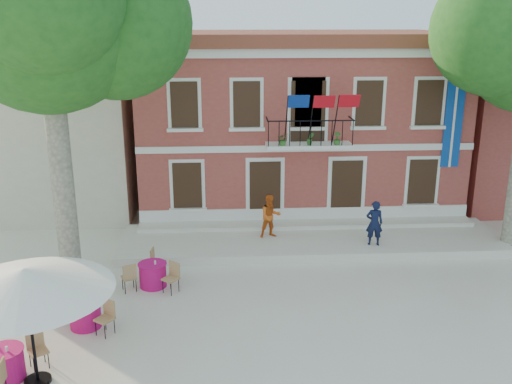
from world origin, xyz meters
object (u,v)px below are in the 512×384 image
at_px(plane_tree_west, 45,15).
at_px(patio_umbrella, 25,281).
at_px(pedestrian_navy, 374,223).
at_px(pedestrian_orange, 270,216).
at_px(cafe_table_1, 85,313).
at_px(cafe_table_3, 153,274).
at_px(cafe_table_0, 5,363).

xyz_separation_m(plane_tree_west, patio_umbrella, (0.45, -5.11, -5.57)).
bearing_deg(plane_tree_west, patio_umbrella, -84.92).
xyz_separation_m(pedestrian_navy, pedestrian_orange, (-3.61, 0.95, -0.01)).
relative_size(patio_umbrella, cafe_table_1, 2.14).
relative_size(cafe_table_1, cafe_table_3, 0.97).
bearing_deg(plane_tree_west, pedestrian_navy, 10.95).
bearing_deg(pedestrian_orange, cafe_table_0, -144.00).
xyz_separation_m(pedestrian_orange, cafe_table_1, (-5.50, -5.57, -0.69)).
bearing_deg(plane_tree_west, cafe_table_1, -69.20).
relative_size(patio_umbrella, pedestrian_navy, 2.35).
height_order(pedestrian_orange, cafe_table_1, pedestrian_orange).
bearing_deg(pedestrian_orange, pedestrian_navy, -27.89).
bearing_deg(pedestrian_navy, cafe_table_3, 22.75).
relative_size(cafe_table_0, cafe_table_3, 1.01).
height_order(plane_tree_west, cafe_table_3, plane_tree_west).
relative_size(pedestrian_orange, cafe_table_1, 0.90).
xyz_separation_m(cafe_table_1, cafe_table_3, (1.55, 2.36, 0.01)).
bearing_deg(pedestrian_navy, pedestrian_orange, -8.68).
xyz_separation_m(patio_umbrella, cafe_table_0, (-0.75, 0.16, -2.15)).
distance_m(plane_tree_west, pedestrian_orange, 10.02).
height_order(patio_umbrella, pedestrian_navy, patio_umbrella).
height_order(pedestrian_navy, pedestrian_orange, pedestrian_navy).
bearing_deg(cafe_table_1, cafe_table_0, -119.76).
distance_m(pedestrian_orange, cafe_table_0, 10.42).
xyz_separation_m(plane_tree_west, cafe_table_3, (2.56, -0.30, -7.72)).
relative_size(patio_umbrella, cafe_table_3, 2.08).
height_order(cafe_table_0, cafe_table_1, same).
distance_m(cafe_table_0, cafe_table_3, 5.46).
bearing_deg(pedestrian_navy, cafe_table_1, 32.98).
bearing_deg(pedestrian_orange, patio_umbrella, -140.16).
bearing_deg(cafe_table_0, patio_umbrella, -12.21).
xyz_separation_m(pedestrian_orange, cafe_table_3, (-3.95, -3.21, -0.68)).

